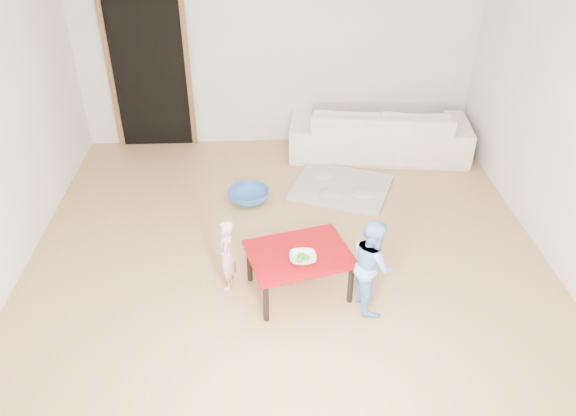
{
  "coord_description": "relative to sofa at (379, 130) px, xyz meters",
  "views": [
    {
      "loc": [
        -0.2,
        -4.38,
        3.38
      ],
      "look_at": [
        0.0,
        -0.2,
        0.65
      ],
      "focal_mm": 35.0,
      "sensor_mm": 36.0,
      "label": 1
    }
  ],
  "objects": [
    {
      "name": "bowl",
      "position": [
        -1.16,
        -2.73,
        0.13
      ],
      "size": [
        0.23,
        0.23,
        0.06
      ],
      "primitive_type": "imported",
      "color": "white",
      "rests_on": "red_table"
    },
    {
      "name": "floor",
      "position": [
        -1.26,
        -2.05,
        -0.33
      ],
      "size": [
        5.0,
        5.0,
        0.01
      ],
      "primitive_type": "cube",
      "color": "#AE8C4A",
      "rests_on": "ground"
    },
    {
      "name": "broccoli",
      "position": [
        -1.16,
        -2.73,
        0.13
      ],
      "size": [
        0.12,
        0.12,
        0.06
      ],
      "primitive_type": null,
      "color": "#2D5919",
      "rests_on": "red_table"
    },
    {
      "name": "cushion",
      "position": [
        -0.35,
        -0.13,
        0.16
      ],
      "size": [
        0.47,
        0.42,
        0.12
      ],
      "primitive_type": "cube",
      "rotation": [
        0.0,
        0.0,
        0.03
      ],
      "color": "orange",
      "rests_on": "sofa"
    },
    {
      "name": "back_wall",
      "position": [
        -1.26,
        0.45,
        0.97
      ],
      "size": [
        5.0,
        0.02,
        2.6
      ],
      "primitive_type": "cube",
      "color": "white",
      "rests_on": "floor"
    },
    {
      "name": "child_pink",
      "position": [
        -1.82,
        -2.52,
        0.02
      ],
      "size": [
        0.17,
        0.26,
        0.7
      ],
      "primitive_type": "imported",
      "rotation": [
        0.0,
        0.0,
        -1.56
      ],
      "color": "#D46187",
      "rests_on": "floor"
    },
    {
      "name": "basin",
      "position": [
        -1.64,
        -1.09,
        -0.25
      ],
      "size": [
        0.46,
        0.46,
        0.14
      ],
      "primitive_type": "imported",
      "color": "#3069B5",
      "rests_on": "floor"
    },
    {
      "name": "right_wall",
      "position": [
        1.24,
        -2.05,
        0.97
      ],
      "size": [
        0.02,
        5.0,
        2.6
      ],
      "primitive_type": "cube",
      "color": "white",
      "rests_on": "floor"
    },
    {
      "name": "sofa",
      "position": [
        0.0,
        0.0,
        0.0
      ],
      "size": [
        2.32,
        1.13,
        0.65
      ],
      "primitive_type": "imported",
      "rotation": [
        0.0,
        0.0,
        3.03
      ],
      "color": "white",
      "rests_on": "floor"
    },
    {
      "name": "blanket",
      "position": [
        -0.57,
        -0.88,
        -0.3
      ],
      "size": [
        1.32,
        1.22,
        0.05
      ],
      "primitive_type": null,
      "rotation": [
        0.0,
        0.0,
        -0.39
      ],
      "color": "beige",
      "rests_on": "floor"
    },
    {
      "name": "doorway",
      "position": [
        -2.86,
        0.43,
        0.7
      ],
      "size": [
        1.02,
        0.08,
        2.11
      ],
      "primitive_type": null,
      "color": "brown",
      "rests_on": "back_wall"
    },
    {
      "name": "red_table",
      "position": [
        -1.18,
        -2.61,
        -0.11
      ],
      "size": [
        1.0,
        0.84,
        0.43
      ],
      "primitive_type": null,
      "rotation": [
        0.0,
        0.0,
        0.26
      ],
      "color": "maroon",
      "rests_on": "floor"
    },
    {
      "name": "child_blue",
      "position": [
        -0.59,
        -2.81,
        0.11
      ],
      "size": [
        0.38,
        0.46,
        0.86
      ],
      "primitive_type": "imported",
      "rotation": [
        0.0,
        0.0,
        1.71
      ],
      "color": "#6A9DF5",
      "rests_on": "floor"
    }
  ]
}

